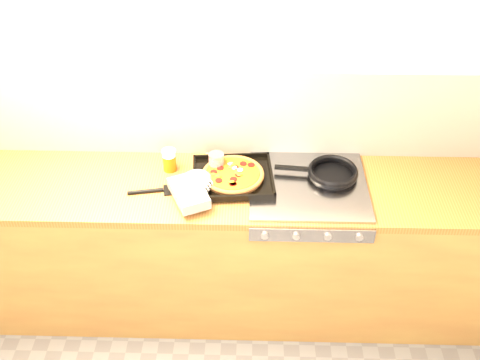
{
  "coord_description": "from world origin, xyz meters",
  "views": [
    {
      "loc": [
        0.16,
        -1.15,
        2.71
      ],
      "look_at": [
        0.1,
        1.08,
        0.95
      ],
      "focal_mm": 42.0,
      "sensor_mm": 36.0,
      "label": 1
    }
  ],
  "objects_px": {
    "pizza_on_tray": "(221,179)",
    "juice_glass": "(169,160)",
    "frying_pan": "(332,173)",
    "tomato_can": "(216,163)"
  },
  "relations": [
    {
      "from": "frying_pan",
      "to": "tomato_can",
      "type": "distance_m",
      "value": 0.6
    },
    {
      "from": "frying_pan",
      "to": "juice_glass",
      "type": "relative_size",
      "value": 3.62
    },
    {
      "from": "pizza_on_tray",
      "to": "juice_glass",
      "type": "distance_m",
      "value": 0.31
    },
    {
      "from": "tomato_can",
      "to": "frying_pan",
      "type": "bearing_deg",
      "value": -4.02
    },
    {
      "from": "tomato_can",
      "to": "juice_glass",
      "type": "distance_m",
      "value": 0.25
    },
    {
      "from": "pizza_on_tray",
      "to": "frying_pan",
      "type": "height_order",
      "value": "pizza_on_tray"
    },
    {
      "from": "pizza_on_tray",
      "to": "frying_pan",
      "type": "bearing_deg",
      "value": 7.72
    },
    {
      "from": "frying_pan",
      "to": "juice_glass",
      "type": "distance_m",
      "value": 0.85
    },
    {
      "from": "pizza_on_tray",
      "to": "juice_glass",
      "type": "height_order",
      "value": "juice_glass"
    },
    {
      "from": "pizza_on_tray",
      "to": "juice_glass",
      "type": "relative_size",
      "value": 4.46
    }
  ]
}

